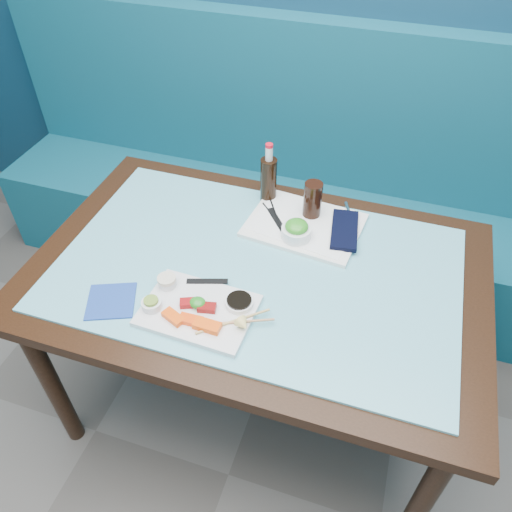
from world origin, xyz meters
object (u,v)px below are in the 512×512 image
(booth_bench, at_px, (311,206))
(cola_glass, at_px, (313,200))
(serving_tray, at_px, (304,225))
(dining_table, at_px, (257,287))
(sashimi_plate, at_px, (198,310))
(cola_bottle_body, at_px, (269,180))
(seaweed_bowl, at_px, (296,233))
(blue_napkin, at_px, (111,301))

(booth_bench, height_order, cola_glass, booth_bench)
(serving_tray, relative_size, cola_glass, 2.91)
(dining_table, bearing_deg, cola_glass, 70.32)
(sashimi_plate, xyz_separation_m, cola_bottle_body, (0.03, 0.57, 0.07))
(cola_glass, xyz_separation_m, cola_bottle_body, (-0.17, 0.05, 0.01))
(sashimi_plate, relative_size, serving_tray, 0.84)
(sashimi_plate, height_order, seaweed_bowl, seaweed_bowl)
(seaweed_bowl, relative_size, cola_glass, 0.77)
(seaweed_bowl, xyz_separation_m, cola_bottle_body, (-0.15, 0.18, 0.05))
(serving_tray, height_order, cola_bottle_body, cola_bottle_body)
(seaweed_bowl, distance_m, cola_glass, 0.14)
(booth_bench, relative_size, cola_glass, 23.59)
(seaweed_bowl, bearing_deg, dining_table, -117.79)
(booth_bench, xyz_separation_m, dining_table, (0.00, -0.84, 0.29))
(booth_bench, height_order, cola_bottle_body, booth_bench)
(booth_bench, bearing_deg, blue_napkin, -107.87)
(booth_bench, height_order, blue_napkin, booth_bench)
(serving_tray, height_order, cola_glass, cola_glass)
(cola_glass, relative_size, blue_napkin, 0.94)
(dining_table, distance_m, cola_glass, 0.35)
(dining_table, relative_size, serving_tray, 3.79)
(dining_table, relative_size, sashimi_plate, 4.50)
(serving_tray, bearing_deg, seaweed_bowl, -91.29)
(seaweed_bowl, distance_m, cola_bottle_body, 0.24)
(dining_table, relative_size, cola_bottle_body, 8.49)
(seaweed_bowl, relative_size, blue_napkin, 0.72)
(dining_table, distance_m, cola_bottle_body, 0.39)
(booth_bench, relative_size, dining_table, 2.14)
(booth_bench, xyz_separation_m, serving_tray, (0.09, -0.61, 0.39))
(serving_tray, distance_m, cola_glass, 0.09)
(dining_table, bearing_deg, serving_tray, 68.23)
(seaweed_bowl, xyz_separation_m, blue_napkin, (-0.44, -0.42, -0.03))
(sashimi_plate, relative_size, blue_napkin, 2.31)
(blue_napkin, bearing_deg, dining_table, 36.76)
(cola_bottle_body, bearing_deg, serving_tray, -34.33)
(serving_tray, xyz_separation_m, blue_napkin, (-0.45, -0.50, -0.00))
(booth_bench, relative_size, sashimi_plate, 9.65)
(serving_tray, relative_size, cola_bottle_body, 2.24)
(serving_tray, bearing_deg, blue_napkin, -125.75)
(sashimi_plate, height_order, serving_tray, sashimi_plate)
(booth_bench, bearing_deg, cola_glass, -79.51)
(sashimi_plate, height_order, cola_glass, cola_glass)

